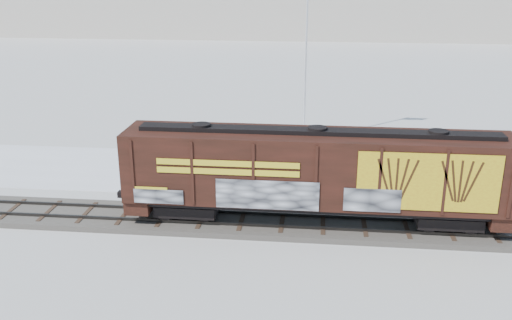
# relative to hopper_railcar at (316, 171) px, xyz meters

# --- Properties ---
(ground) EXTENTS (500.00, 500.00, 0.00)m
(ground) POSITION_rel_hopper_railcar_xyz_m (-3.58, 0.01, -2.99)
(ground) COLOR white
(ground) RESTS_ON ground
(rail_track) EXTENTS (50.00, 3.40, 0.43)m
(rail_track) POSITION_rel_hopper_railcar_xyz_m (-3.58, 0.01, -2.85)
(rail_track) COLOR #59544C
(rail_track) RESTS_ON ground
(parking_strip) EXTENTS (40.00, 8.00, 0.03)m
(parking_strip) POSITION_rel_hopper_railcar_xyz_m (-3.58, 7.51, -2.98)
(parking_strip) COLOR white
(parking_strip) RESTS_ON ground
(hopper_railcar) EXTENTS (18.25, 3.06, 4.61)m
(hopper_railcar) POSITION_rel_hopper_railcar_xyz_m (0.00, 0.00, 0.00)
(hopper_railcar) COLOR black
(hopper_railcar) RESTS_ON rail_track
(flagpole) EXTENTS (2.30, 0.90, 13.09)m
(flagpole) POSITION_rel_hopper_railcar_xyz_m (-0.83, 14.64, 1.96)
(flagpole) COLOR silver
(flagpole) RESTS_ON ground
(car_silver) EXTENTS (4.32, 2.00, 1.43)m
(car_silver) POSITION_rel_hopper_railcar_xyz_m (-6.00, 7.63, -2.25)
(car_silver) COLOR #B4B6BC
(car_silver) RESTS_ON parking_strip
(car_white) EXTENTS (5.06, 2.33, 1.61)m
(car_white) POSITION_rel_hopper_railcar_xyz_m (-7.34, 5.61, -2.16)
(car_white) COLOR white
(car_white) RESTS_ON parking_strip
(car_dark) EXTENTS (5.73, 3.77, 1.54)m
(car_dark) POSITION_rel_hopper_railcar_xyz_m (5.68, 7.89, -2.19)
(car_dark) COLOR black
(car_dark) RESTS_ON parking_strip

